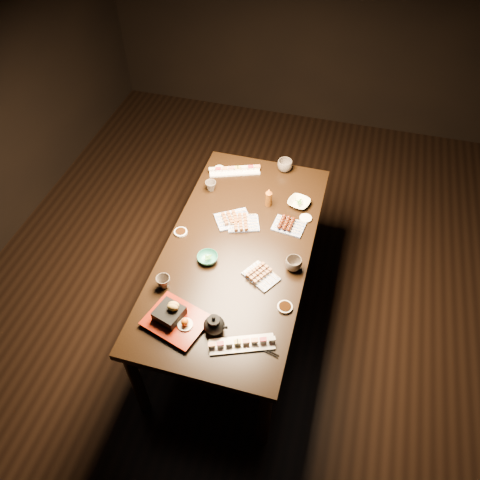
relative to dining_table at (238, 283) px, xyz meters
name	(u,v)px	position (x,y,z in m)	size (l,w,h in m)	color
ground	(235,289)	(-0.08, 0.21, -0.38)	(5.00, 5.00, 0.00)	black
dining_table	(238,283)	(0.00, 0.00, 0.00)	(0.90, 1.80, 0.75)	black
sushi_platter_near	(242,343)	(0.21, -0.65, 0.40)	(0.35, 0.10, 0.04)	white
sushi_platter_far	(235,169)	(-0.22, 0.71, 0.40)	(0.37, 0.10, 0.04)	white
yakitori_plate_center	(243,222)	(-0.02, 0.21, 0.40)	(0.20, 0.15, 0.05)	#828EB6
yakitori_plate_right	(261,274)	(0.20, -0.19, 0.40)	(0.20, 0.14, 0.05)	#828EB6
yakitori_plate_left	(233,217)	(-0.10, 0.23, 0.40)	(0.22, 0.16, 0.06)	#828EB6
tsukune_plate	(289,224)	(0.27, 0.26, 0.40)	(0.20, 0.15, 0.05)	#828EB6
edamame_bowl_green	(208,258)	(-0.15, -0.15, 0.39)	(0.13, 0.13, 0.04)	#2B856E
edamame_bowl_cream	(299,203)	(0.30, 0.49, 0.39)	(0.14, 0.14, 0.04)	beige
tempura_tray	(175,316)	(-0.18, -0.62, 0.43)	(0.32, 0.26, 0.12)	black
teacup_near_left	(164,282)	(-0.34, -0.40, 0.41)	(0.08, 0.08, 0.08)	#51463E
teacup_mid_right	(293,264)	(0.37, -0.07, 0.41)	(0.10, 0.10, 0.08)	#51463E
teacup_far_left	(211,186)	(-0.33, 0.47, 0.41)	(0.08, 0.08, 0.07)	#51463E
teacup_far_right	(285,166)	(0.13, 0.83, 0.42)	(0.11, 0.11, 0.09)	#51463E
teapot	(214,324)	(0.04, -0.60, 0.43)	(0.14, 0.14, 0.12)	black
condiment_bottle	(269,197)	(0.09, 0.43, 0.45)	(0.05, 0.05, 0.14)	#64340D
sauce_dish_west	(181,232)	(-0.39, 0.02, 0.38)	(0.09, 0.09, 0.01)	white
sauce_dish_east	(306,218)	(0.37, 0.36, 0.38)	(0.08, 0.08, 0.01)	white
sauce_dish_se	(285,307)	(0.38, -0.36, 0.38)	(0.09, 0.09, 0.02)	white
sauce_dish_nw	(219,169)	(-0.34, 0.71, 0.38)	(0.07, 0.07, 0.01)	white
chopsticks_near	(168,321)	(-0.23, -0.62, 0.38)	(0.21, 0.02, 0.01)	black
chopsticks_se	(258,347)	(0.29, -0.65, 0.38)	(0.23, 0.02, 0.01)	black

